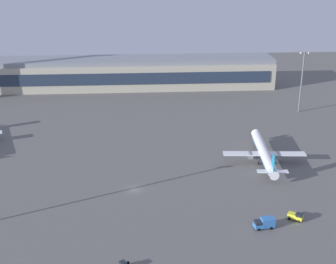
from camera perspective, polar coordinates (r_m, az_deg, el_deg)
name	(u,v)px	position (r m, az deg, el deg)	size (l,w,h in m)	color
ground_plane	(134,190)	(150.54, -4.12, -7.01)	(416.00, 416.00, 0.00)	#605E5B
terminal_building	(132,73)	(260.37, -4.37, 7.19)	(154.78, 22.40, 16.40)	#B2AD99
airplane_taxiway_distant	(264,153)	(170.60, 11.64, -2.51)	(29.45, 37.81, 9.69)	white
maintenance_van	(296,216)	(138.77, 15.30, -9.87)	(4.54, 3.91, 2.25)	yellow
catering_truck	(265,223)	(132.91, 11.70, -10.81)	(5.89, 3.01, 3.05)	#3372BF
apron_light_east	(302,79)	(224.99, 16.02, 6.28)	(4.80, 0.90, 28.54)	slate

